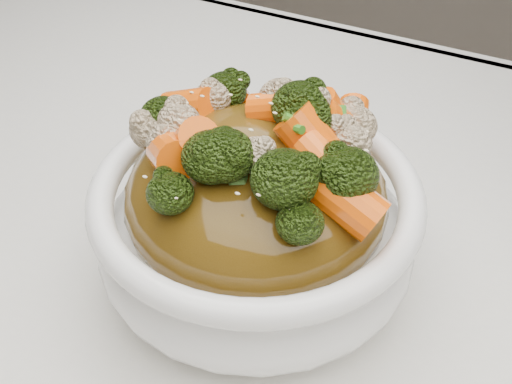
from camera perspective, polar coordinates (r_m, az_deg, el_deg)
The scene contains 8 objects.
tablecloth at distance 0.43m, azimuth 4.09°, elevation -11.41°, with size 1.20×0.80×0.04m, color white.
bowl at distance 0.40m, azimuth 0.00°, elevation -3.45°, with size 0.21×0.21×0.08m, color white, non-canonical shape.
sauce_base at distance 0.38m, azimuth 0.00°, elevation -0.33°, with size 0.17×0.17×0.09m, color #4E350D.
carrots at distance 0.34m, azimuth 0.00°, elevation 7.33°, with size 0.17×0.17×0.05m, color #FF5E08, non-canonical shape.
broccoli at distance 0.34m, azimuth 0.00°, elevation 7.20°, with size 0.17×0.17×0.04m, color black, non-canonical shape.
cauliflower at distance 0.34m, azimuth 0.00°, elevation 6.93°, with size 0.17×0.17×0.03m, color #C9B089, non-canonical shape.
scallions at distance 0.34m, azimuth 0.00°, elevation 7.47°, with size 0.13×0.13×0.02m, color #2E781B, non-canonical shape.
sesame_seeds at distance 0.34m, azimuth 0.00°, elevation 7.47°, with size 0.15×0.15×0.01m, color beige, non-canonical shape.
Camera 1 is at (0.10, -0.25, 1.07)m, focal length 42.00 mm.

